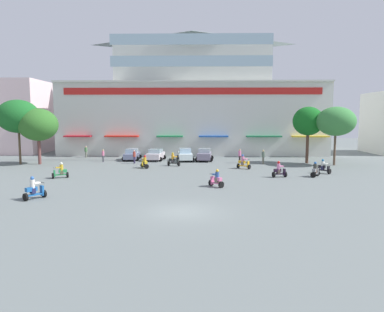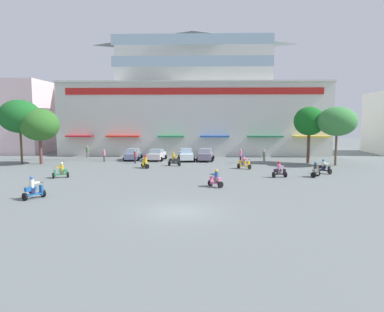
{
  "view_description": "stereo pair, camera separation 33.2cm",
  "coord_description": "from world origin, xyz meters",
  "px_view_note": "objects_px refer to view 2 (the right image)",
  "views": [
    {
      "loc": [
        1.0,
        -20.39,
        5.53
      ],
      "look_at": [
        0.33,
        13.1,
        1.9
      ],
      "focal_mm": 32.94,
      "sensor_mm": 36.0,
      "label": 1
    },
    {
      "loc": [
        1.33,
        -20.38,
        5.53
      ],
      "look_at": [
        0.33,
        13.1,
        1.9
      ],
      "focal_mm": 32.94,
      "sensor_mm": 36.0,
      "label": 2
    }
  ],
  "objects_px": {
    "plaza_tree_0": "(20,116)",
    "scooter_rider_4": "(33,189)",
    "parked_car_0": "(133,154)",
    "scooter_rider_0": "(145,163)",
    "plaza_tree_1": "(337,121)",
    "pedestrian_4": "(87,151)",
    "scooter_rider_7": "(324,168)",
    "pedestrian_0": "(104,155)",
    "parked_car_2": "(186,155)",
    "parked_car_1": "(157,155)",
    "plaza_tree_3": "(309,121)",
    "scooter_rider_6": "(316,171)",
    "pedestrian_2": "(264,156)",
    "scooter_rider_8": "(216,180)",
    "scooter_rider_3": "(174,160)",
    "scooter_rider_9": "(279,171)",
    "pedestrian_3": "(241,155)",
    "pedestrian_1": "(135,156)",
    "plaza_tree_2": "(39,125)",
    "scooter_rider_2": "(61,171)",
    "parked_car_3": "(205,155)",
    "scooter_rider_1": "(244,163)"
  },
  "relations": [
    {
      "from": "scooter_rider_8",
      "to": "pedestrian_1",
      "type": "bearing_deg",
      "value": 122.65
    },
    {
      "from": "scooter_rider_6",
      "to": "pedestrian_1",
      "type": "relative_size",
      "value": 0.89
    },
    {
      "from": "scooter_rider_4",
      "to": "scooter_rider_9",
      "type": "relative_size",
      "value": 1.05
    },
    {
      "from": "scooter_rider_8",
      "to": "parked_car_0",
      "type": "bearing_deg",
      "value": 119.62
    },
    {
      "from": "scooter_rider_0",
      "to": "pedestrian_0",
      "type": "distance_m",
      "value": 8.11
    },
    {
      "from": "plaza_tree_2",
      "to": "scooter_rider_7",
      "type": "height_order",
      "value": "plaza_tree_2"
    },
    {
      "from": "scooter_rider_3",
      "to": "pedestrian_4",
      "type": "height_order",
      "value": "pedestrian_4"
    },
    {
      "from": "plaza_tree_3",
      "to": "scooter_rider_7",
      "type": "height_order",
      "value": "plaza_tree_3"
    },
    {
      "from": "parked_car_0",
      "to": "scooter_rider_0",
      "type": "height_order",
      "value": "parked_car_0"
    },
    {
      "from": "pedestrian_2",
      "to": "scooter_rider_3",
      "type": "bearing_deg",
      "value": -170.71
    },
    {
      "from": "pedestrian_2",
      "to": "pedestrian_4",
      "type": "xyz_separation_m",
      "value": [
        -23.56,
        6.78,
        -0.08
      ]
    },
    {
      "from": "parked_car_3",
      "to": "scooter_rider_0",
      "type": "distance_m",
      "value": 9.55
    },
    {
      "from": "scooter_rider_9",
      "to": "scooter_rider_2",
      "type": "bearing_deg",
      "value": -177.61
    },
    {
      "from": "scooter_rider_8",
      "to": "plaza_tree_1",
      "type": "bearing_deg",
      "value": 42.66
    },
    {
      "from": "plaza_tree_0",
      "to": "scooter_rider_1",
      "type": "xyz_separation_m",
      "value": [
        26.28,
        -3.22,
        -5.05
      ]
    },
    {
      "from": "plaza_tree_0",
      "to": "scooter_rider_7",
      "type": "height_order",
      "value": "plaza_tree_0"
    },
    {
      "from": "scooter_rider_7",
      "to": "pedestrian_2",
      "type": "relative_size",
      "value": 0.83
    },
    {
      "from": "pedestrian_4",
      "to": "plaza_tree_3",
      "type": "bearing_deg",
      "value": -11.07
    },
    {
      "from": "scooter_rider_9",
      "to": "pedestrian_2",
      "type": "xyz_separation_m",
      "value": [
        0.18,
        9.34,
        0.36
      ]
    },
    {
      "from": "scooter_rider_1",
      "to": "scooter_rider_6",
      "type": "xyz_separation_m",
      "value": [
        6.1,
        -5.19,
        -0.05
      ]
    },
    {
      "from": "pedestrian_1",
      "to": "plaza_tree_0",
      "type": "bearing_deg",
      "value": -175.72
    },
    {
      "from": "plaza_tree_1",
      "to": "parked_car_1",
      "type": "distance_m",
      "value": 22.37
    },
    {
      "from": "scooter_rider_3",
      "to": "scooter_rider_9",
      "type": "distance_m",
      "value": 12.93
    },
    {
      "from": "pedestrian_0",
      "to": "plaza_tree_1",
      "type": "bearing_deg",
      "value": -5.14
    },
    {
      "from": "plaza_tree_1",
      "to": "pedestrian_1",
      "type": "distance_m",
      "value": 24.14
    },
    {
      "from": "pedestrian_0",
      "to": "parked_car_2",
      "type": "bearing_deg",
      "value": 8.79
    },
    {
      "from": "plaza_tree_1",
      "to": "pedestrian_1",
      "type": "xyz_separation_m",
      "value": [
        -23.74,
        1.18,
        -4.19
      ]
    },
    {
      "from": "plaza_tree_2",
      "to": "scooter_rider_8",
      "type": "xyz_separation_m",
      "value": [
        20.49,
        -13.54,
        -4.12
      ]
    },
    {
      "from": "scooter_rider_3",
      "to": "scooter_rider_7",
      "type": "bearing_deg",
      "value": -18.49
    },
    {
      "from": "plaza_tree_1",
      "to": "plaza_tree_3",
      "type": "distance_m",
      "value": 3.21
    },
    {
      "from": "plaza_tree_3",
      "to": "scooter_rider_6",
      "type": "bearing_deg",
      "value": -102.68
    },
    {
      "from": "plaza_tree_3",
      "to": "scooter_rider_8",
      "type": "bearing_deg",
      "value": -127.94
    },
    {
      "from": "scooter_rider_0",
      "to": "scooter_rider_3",
      "type": "distance_m",
      "value": 3.6
    },
    {
      "from": "scooter_rider_7",
      "to": "pedestrian_0",
      "type": "relative_size",
      "value": 0.91
    },
    {
      "from": "plaza_tree_0",
      "to": "pedestrian_2",
      "type": "xyz_separation_m",
      "value": [
        29.11,
        0.61,
        -4.72
      ]
    },
    {
      "from": "plaza_tree_1",
      "to": "parked_car_2",
      "type": "relative_size",
      "value": 1.52
    },
    {
      "from": "pedestrian_2",
      "to": "scooter_rider_8",
      "type": "bearing_deg",
      "value": -114.07
    },
    {
      "from": "plaza_tree_1",
      "to": "pedestrian_4",
      "type": "relative_size",
      "value": 4.25
    },
    {
      "from": "scooter_rider_6",
      "to": "pedestrian_2",
      "type": "xyz_separation_m",
      "value": [
        -3.27,
        9.02,
        0.38
      ]
    },
    {
      "from": "scooter_rider_7",
      "to": "pedestrian_0",
      "type": "bearing_deg",
      "value": 160.62
    },
    {
      "from": "parked_car_1",
      "to": "scooter_rider_8",
      "type": "distance_m",
      "value": 18.95
    },
    {
      "from": "plaza_tree_0",
      "to": "scooter_rider_4",
      "type": "bearing_deg",
      "value": -60.59
    },
    {
      "from": "plaza_tree_2",
      "to": "scooter_rider_8",
      "type": "relative_size",
      "value": 4.58
    },
    {
      "from": "parked_car_2",
      "to": "pedestrian_3",
      "type": "bearing_deg",
      "value": -18.32
    },
    {
      "from": "parked_car_1",
      "to": "plaza_tree_3",
      "type": "bearing_deg",
      "value": -7.24
    },
    {
      "from": "pedestrian_0",
      "to": "pedestrian_2",
      "type": "distance_m",
      "value": 19.85
    },
    {
      "from": "scooter_rider_0",
      "to": "scooter_rider_4",
      "type": "bearing_deg",
      "value": -109.18
    },
    {
      "from": "plaza_tree_0",
      "to": "plaza_tree_2",
      "type": "distance_m",
      "value": 2.52
    },
    {
      "from": "scooter_rider_6",
      "to": "pedestrian_1",
      "type": "xyz_separation_m",
      "value": [
        -18.85,
        9.42,
        0.34
      ]
    },
    {
      "from": "plaza_tree_2",
      "to": "scooter_rider_1",
      "type": "relative_size",
      "value": 4.23
    }
  ]
}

